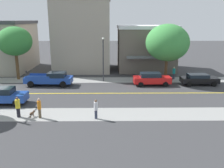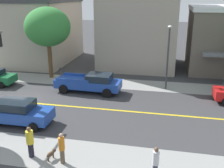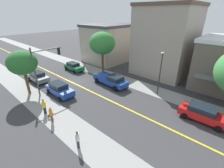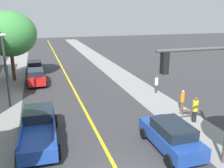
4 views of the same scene
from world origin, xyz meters
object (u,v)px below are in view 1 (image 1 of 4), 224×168
object	(u,v)px
parking_meter	(27,75)
blue_sedan_right_curb	(3,96)
pedestrian_white_shirt	(96,109)
street_lamp	(103,54)
red_sedan_left_curb	(152,79)
street_tree_left_near	(167,43)
black_sedan_left_curb	(199,79)
small_dog	(32,113)
blue_pickup_truck	(50,79)
pedestrian_orange_shirt	(39,108)
pedestrian_teal_shirt	(174,73)
pedestrian_yellow_shirt	(18,107)
street_tree_left_far	(15,41)

from	to	relation	value
parking_meter	blue_sedan_right_curb	size ratio (longest dim) A/B	0.32
blue_sedan_right_curb	pedestrian_white_shirt	world-z (taller)	pedestrian_white_shirt
street_lamp	red_sedan_left_curb	xyz separation A→B (m)	(2.15, 6.16, -2.81)
street_tree_left_near	black_sedan_left_curb	distance (m)	6.21
black_sedan_left_curb	small_dog	bearing A→B (deg)	-150.47
blue_pickup_truck	parking_meter	bearing A→B (deg)	152.23
blue_pickup_truck	pedestrian_orange_shirt	bearing A→B (deg)	-79.26
blue_pickup_truck	pedestrian_teal_shirt	bearing A→B (deg)	13.69
pedestrian_white_shirt	small_dog	world-z (taller)	pedestrian_white_shirt
parking_meter	pedestrian_orange_shirt	distance (m)	13.71
street_lamp	blue_sedan_right_curb	bearing A→B (deg)	-46.95
parking_meter	blue_sedan_right_curb	xyz separation A→B (m)	(9.03, 0.61, -0.10)
black_sedan_left_curb	pedestrian_white_shirt	distance (m)	16.65
blue_pickup_truck	street_tree_left_near	bearing A→B (deg)	11.39
street_tree_left_near	pedestrian_teal_shirt	xyz separation A→B (m)	(-0.90, 1.36, -4.23)
parking_meter	pedestrian_teal_shirt	world-z (taller)	pedestrian_teal_shirt
parking_meter	small_dog	bearing A→B (deg)	19.81
street_tree_left_near	street_lamp	distance (m)	8.61
pedestrian_teal_shirt	pedestrian_orange_shirt	size ratio (longest dim) A/B	1.00
blue_sedan_right_curb	black_sedan_left_curb	bearing A→B (deg)	17.54
pedestrian_white_shirt	pedestrian_yellow_shirt	xyz separation A→B (m)	(-0.44, -6.65, 0.04)
parking_meter	black_sedan_left_curb	size ratio (longest dim) A/B	0.31
parking_meter	pedestrian_white_shirt	world-z (taller)	pedestrian_white_shirt
street_lamp	blue_sedan_right_curb	distance (m)	13.58
street_tree_left_near	small_dog	bearing A→B (deg)	-48.30
red_sedan_left_curb	black_sedan_left_curb	size ratio (longest dim) A/B	1.02
street_tree_left_near	pedestrian_white_shirt	xyz separation A→B (m)	(13.18, -8.80, -4.24)
street_tree_left_far	red_sedan_left_curb	size ratio (longest dim) A/B	1.53
street_tree_left_near	pedestrian_white_shirt	bearing A→B (deg)	-33.74
blue_sedan_right_curb	pedestrian_orange_shirt	bearing A→B (deg)	-38.57
street_tree_left_far	red_sedan_left_curb	bearing A→B (deg)	79.24
parking_meter	black_sedan_left_curb	world-z (taller)	parking_meter
street_tree_left_far	pedestrian_white_shirt	distance (m)	18.88
black_sedan_left_curb	pedestrian_teal_shirt	distance (m)	3.98
black_sedan_left_curb	pedestrian_yellow_shirt	xyz separation A→B (m)	(10.48, -19.22, 0.19)
blue_pickup_truck	pedestrian_yellow_shirt	bearing A→B (deg)	-89.41
black_sedan_left_curb	blue_pickup_truck	size ratio (longest dim) A/B	0.78
parking_meter	blue_pickup_truck	world-z (taller)	blue_pickup_truck
black_sedan_left_curb	small_dog	distance (m)	20.89
street_tree_left_near	street_lamp	xyz separation A→B (m)	(0.22, -8.47, -1.49)
street_tree_left_far	pedestrian_teal_shirt	size ratio (longest dim) A/B	4.17
pedestrian_teal_shirt	small_dog	size ratio (longest dim) A/B	2.58
black_sedan_left_curb	pedestrian_yellow_shirt	world-z (taller)	pedestrian_yellow_shirt
street_tree_left_far	small_dog	size ratio (longest dim) A/B	10.77
parking_meter	pedestrian_teal_shirt	distance (m)	20.18
street_tree_left_far	street_lamp	size ratio (longest dim) A/B	1.24
street_lamp	blue_sedan_right_curb	xyz separation A→B (m)	(9.07, -9.71, -2.80)
street_tree_left_far	blue_pickup_truck	size ratio (longest dim) A/B	1.22
street_tree_left_near	pedestrian_orange_shirt	size ratio (longest dim) A/B	4.39
parking_meter	pedestrian_orange_shirt	world-z (taller)	pedestrian_orange_shirt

